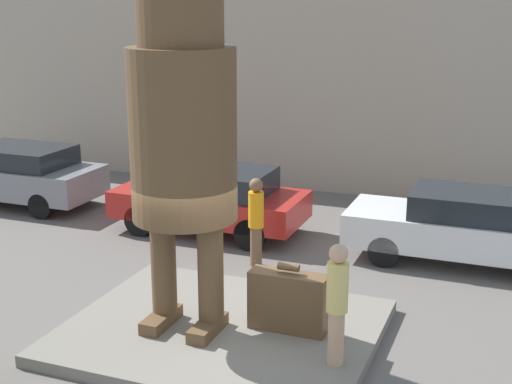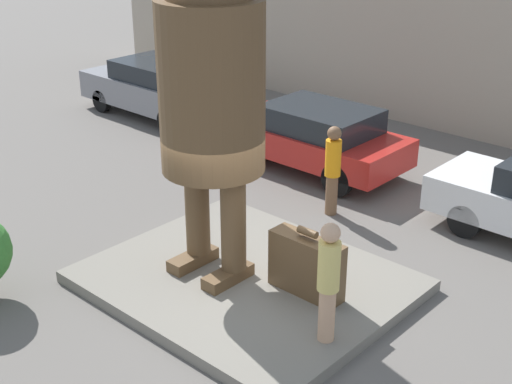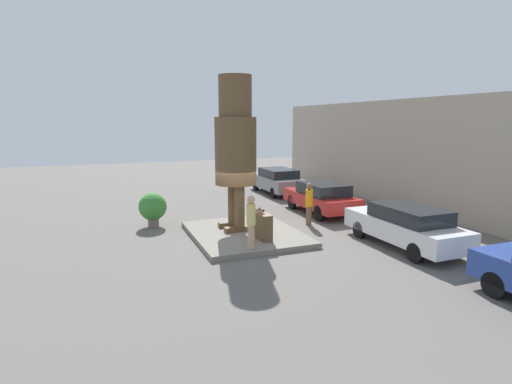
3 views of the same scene
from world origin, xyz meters
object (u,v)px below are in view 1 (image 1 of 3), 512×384
(statue_figure, at_px, (182,110))
(worker_hivis, at_px, (256,218))
(parked_car_white, at_px, (468,226))
(parked_car_red, at_px, (212,198))
(giant_suitcase, at_px, (288,301))
(parked_car_grey, at_px, (17,174))
(tourist, at_px, (337,299))

(statue_figure, relative_size, worker_hivis, 3.25)
(parked_car_white, distance_m, worker_hivis, 4.24)
(parked_car_red, bearing_deg, giant_suitcase, 126.82)
(parked_car_grey, bearing_deg, statue_figure, 145.32)
(giant_suitcase, height_order, tourist, tourist)
(giant_suitcase, distance_m, parked_car_red, 5.59)
(giant_suitcase, xyz_separation_m, parked_car_white, (2.26, 4.51, 0.13))
(giant_suitcase, xyz_separation_m, tourist, (0.97, -0.77, 0.50))
(statue_figure, height_order, parked_car_grey, statue_figure)
(statue_figure, bearing_deg, tourist, -7.35)
(parked_car_grey, xyz_separation_m, parked_car_red, (5.64, -0.25, -0.01))
(tourist, bearing_deg, worker_hivis, 125.77)
(parked_car_red, distance_m, worker_hivis, 2.36)
(parked_car_grey, height_order, parked_car_white, parked_car_grey)
(parked_car_white, height_order, worker_hivis, worker_hivis)
(tourist, distance_m, parked_car_grey, 11.38)
(parked_car_grey, bearing_deg, parked_car_red, 177.46)
(giant_suitcase, height_order, worker_hivis, worker_hivis)
(statue_figure, bearing_deg, worker_hivis, 92.41)
(statue_figure, bearing_deg, parked_car_red, 110.53)
(statue_figure, distance_m, tourist, 3.50)
(giant_suitcase, distance_m, tourist, 1.34)
(statue_figure, relative_size, giant_suitcase, 4.80)
(parked_car_red, height_order, worker_hivis, worker_hivis)
(worker_hivis, bearing_deg, parked_car_grey, 165.73)
(giant_suitcase, bearing_deg, statue_figure, -163.33)
(parked_car_white, bearing_deg, parked_car_red, 0.32)
(parked_car_grey, bearing_deg, parked_car_white, 178.89)
(statue_figure, xyz_separation_m, tourist, (2.47, -0.32, -2.45))
(statue_figure, relative_size, parked_car_grey, 1.31)
(parked_car_grey, xyz_separation_m, worker_hivis, (7.34, -1.87, 0.17))
(parked_car_red, bearing_deg, tourist, 129.47)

